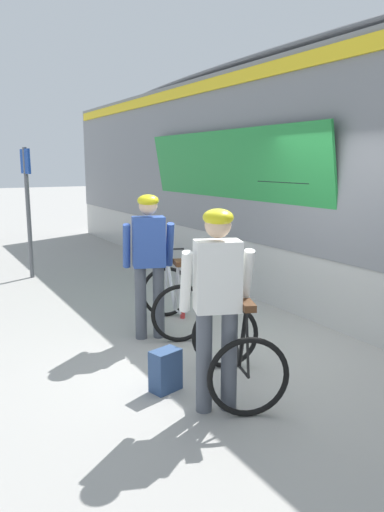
% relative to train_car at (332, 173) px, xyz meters
% --- Properties ---
extents(ground_plane, '(80.00, 80.00, 0.00)m').
position_rel_train_car_xyz_m(ground_plane, '(-2.93, -1.82, -1.97)').
color(ground_plane, '#A09E99').
extents(train_car, '(3.18, 17.06, 3.88)m').
position_rel_train_car_xyz_m(train_car, '(0.00, 0.00, 0.00)').
color(train_car, slate).
rests_on(train_car, ground).
extents(cyclist_near_in_white, '(0.66, 0.46, 1.76)m').
position_rel_train_car_xyz_m(cyclist_near_in_white, '(-3.91, -2.64, -0.91)').
color(cyclist_near_in_white, '#4C515B').
rests_on(cyclist_near_in_white, ground).
extents(cyclist_far_in_blue, '(0.66, 0.43, 1.76)m').
position_rel_train_car_xyz_m(cyclist_far_in_blue, '(-3.65, -0.72, -0.91)').
color(cyclist_far_in_blue, '#4C515B').
rests_on(cyclist_far_in_blue, ground).
extents(bicycle_near_black, '(1.06, 1.26, 0.99)m').
position_rel_train_car_xyz_m(bicycle_near_black, '(-3.55, -2.41, -1.56)').
color(bicycle_near_black, black).
rests_on(bicycle_near_black, ground).
extents(bicycle_far_silver, '(1.00, 1.23, 0.99)m').
position_rel_train_car_xyz_m(bicycle_far_silver, '(-3.25, -0.55, -1.56)').
color(bicycle_far_silver, black).
rests_on(bicycle_far_silver, ground).
extents(backpack_on_platform, '(0.32, 0.25, 0.40)m').
position_rel_train_car_xyz_m(backpack_on_platform, '(-4.13, -2.09, -1.77)').
color(backpack_on_platform, navy).
rests_on(backpack_on_platform, ground).
extents(water_bottle_near_the_bikes, '(0.07, 0.07, 0.23)m').
position_rel_train_car_xyz_m(water_bottle_near_the_bikes, '(-2.94, -0.25, -1.85)').
color(water_bottle_near_the_bikes, red).
rests_on(water_bottle_near_the_bikes, ground).
extents(platform_sign_post, '(0.08, 0.70, 2.40)m').
position_rel_train_car_xyz_m(platform_sign_post, '(-4.23, 3.33, -0.34)').
color(platform_sign_post, '#595B60').
rests_on(platform_sign_post, ground).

